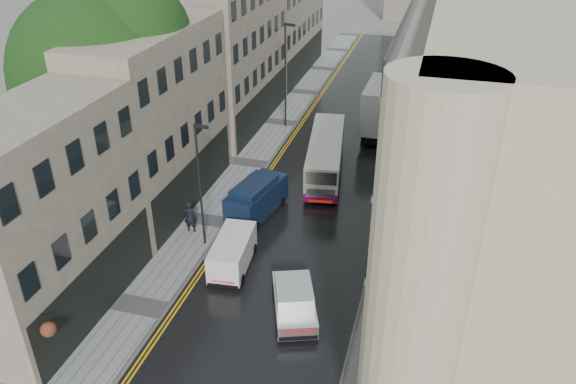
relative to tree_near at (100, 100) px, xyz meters
The scene contains 15 objects.
road 16.14m from the tree_near, 30.96° to the left, with size 9.00×85.00×0.02m, color black.
left_sidewalk 12.16m from the tree_near, 48.44° to the left, with size 2.70×85.00×0.12m, color gray.
right_sidewalk 20.59m from the tree_near, 22.73° to the left, with size 1.80×85.00×0.12m, color slate.
old_shop_row 10.50m from the tree_near, 73.04° to the left, with size 4.50×56.00×12.00m, color gray, non-canonical shape.
modern_block 23.58m from the tree_near, 14.74° to the left, with size 8.00×40.00×14.00m, color #B9AC8A, non-canonical shape.
tree_near is the anchor object (origin of this frame).
tree_far 13.02m from the tree_near, 88.68° to the left, with size 9.24×9.24×12.46m, color black, non-canonical shape.
cream_bus 13.78m from the tree_near, 22.16° to the left, with size 2.21×9.71×2.65m, color beige, non-canonical shape.
white_lorry 20.57m from the tree_near, 45.79° to the left, with size 2.48×8.27×4.34m, color silver, non-canonical shape.
silver_hatchback 17.58m from the tree_near, 33.73° to the right, with size 1.86×4.24×1.59m, color silver, non-canonical shape.
white_van 12.65m from the tree_near, 34.15° to the right, with size 1.73×4.04×1.83m, color white, non-canonical shape.
navy_van 10.01m from the tree_near, ahead, with size 1.91×4.79×2.44m, color #0E1A32, non-canonical shape.
pedestrian 8.86m from the tree_near, 19.54° to the right, with size 0.72×0.47×1.98m, color black.
lamp_post_near 8.79m from the tree_near, 22.95° to the right, with size 0.82×0.18×7.29m, color black, non-canonical shape.
lamp_post_far 16.86m from the tree_near, 64.26° to the left, with size 0.96×0.21×8.56m, color black, non-canonical shape.
Camera 1 is at (6.80, -7.70, 18.27)m, focal length 35.00 mm.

